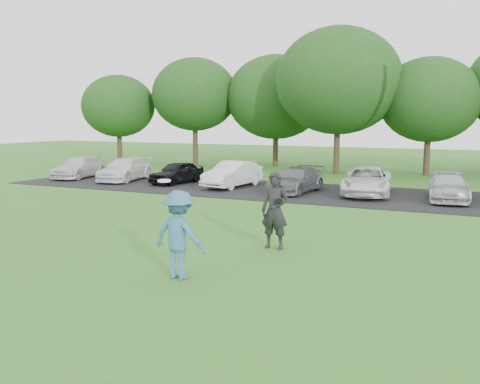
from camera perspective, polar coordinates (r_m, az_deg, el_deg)
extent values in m
plane|color=#376E1F|center=(12.14, -7.03, -8.19)|extent=(100.00, 100.00, 0.00)
cube|color=black|center=(23.94, 9.60, -0.17)|extent=(32.00, 6.50, 0.03)
imported|color=teal|center=(11.26, -6.51, -4.56)|extent=(1.26, 0.79, 1.87)
cylinder|color=white|center=(10.98, -8.09, 1.20)|extent=(0.27, 0.27, 0.05)
imported|color=black|center=(13.72, 3.74, -2.00)|extent=(0.73, 0.48, 1.99)
cube|color=black|center=(13.44, 4.19, -0.96)|extent=(0.14, 0.10, 0.10)
imported|color=silver|center=(31.04, -16.77, 2.53)|extent=(2.14, 4.10, 1.14)
imported|color=silver|center=(29.02, -12.16, 2.39)|extent=(2.28, 4.30, 1.19)
imported|color=black|center=(27.31, -6.75, 2.09)|extent=(1.81, 3.43, 1.11)
imported|color=silver|center=(25.67, -0.81, 1.90)|extent=(1.74, 3.87, 1.23)
imported|color=slate|center=(24.04, 5.97, 1.30)|extent=(1.88, 3.93, 1.10)
imported|color=silver|center=(23.72, 13.37, 1.14)|extent=(2.59, 4.55, 1.20)
imported|color=#B9BDC1|center=(23.15, 21.33, 0.51)|extent=(1.97, 3.90, 1.09)
cylinder|color=#38281C|center=(39.77, -12.71, 4.53)|extent=(0.36, 0.36, 2.20)
ellipsoid|color=#214C19|center=(39.71, -12.85, 8.93)|extent=(5.20, 5.20, 4.42)
cylinder|color=#38281C|center=(37.88, -4.78, 4.92)|extent=(0.36, 0.36, 2.70)
ellipsoid|color=#214C19|center=(37.86, -4.84, 10.33)|extent=(5.94, 5.94, 5.05)
cylinder|color=#38281C|center=(36.80, 3.80, 4.45)|extent=(0.36, 0.36, 2.20)
ellipsoid|color=#214C19|center=(36.76, 3.86, 10.07)|extent=(6.68, 6.68, 5.68)
cylinder|color=#38281C|center=(32.59, 10.27, 4.32)|extent=(0.36, 0.36, 2.70)
ellipsoid|color=#214C19|center=(32.60, 10.45, 11.59)|extent=(7.42, 7.42, 6.31)
cylinder|color=#38281C|center=(33.11, 19.30, 3.62)|extent=(0.36, 0.36, 2.20)
ellipsoid|color=#214C19|center=(33.05, 19.56, 9.26)|extent=(5.76, 5.76, 4.90)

